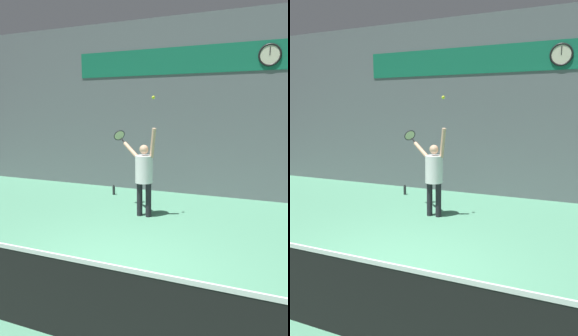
% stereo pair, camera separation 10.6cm
% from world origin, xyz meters
% --- Properties ---
extents(ground_plane, '(18.00, 18.00, 0.00)m').
position_xyz_m(ground_plane, '(0.00, 0.00, 0.00)').
color(ground_plane, '#4C8C6B').
extents(back_wall, '(18.00, 0.10, 5.00)m').
position_xyz_m(back_wall, '(0.00, 5.46, 2.50)').
color(back_wall, slate).
rests_on(back_wall, ground_plane).
extents(sponsor_banner, '(7.26, 0.02, 0.73)m').
position_xyz_m(sponsor_banner, '(0.00, 5.40, 3.80)').
color(sponsor_banner, '#146B4C').
extents(scoreboard_clock, '(0.56, 0.05, 0.56)m').
position_xyz_m(scoreboard_clock, '(1.91, 5.38, 3.80)').
color(scoreboard_clock, beige).
extents(court_net, '(8.12, 0.07, 1.06)m').
position_xyz_m(court_net, '(0.00, -1.19, 0.50)').
color(court_net, '#333333').
rests_on(court_net, ground_plane).
extents(tennis_player, '(1.02, 0.63, 2.04)m').
position_xyz_m(tennis_player, '(-0.55, 2.99, 1.04)').
color(tennis_player, black).
rests_on(tennis_player, ground_plane).
extents(tennis_racket, '(0.41, 0.37, 0.32)m').
position_xyz_m(tennis_racket, '(-1.42, 3.55, 1.79)').
color(tennis_racket, black).
extents(tennis_ball, '(0.07, 0.07, 0.07)m').
position_xyz_m(tennis_ball, '(-0.30, 2.92, 2.69)').
color(tennis_ball, '#CCDB2D').
extents(water_bottle, '(0.08, 0.08, 0.28)m').
position_xyz_m(water_bottle, '(-2.11, 4.51, 0.13)').
color(water_bottle, '#262628').
rests_on(water_bottle, ground_plane).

